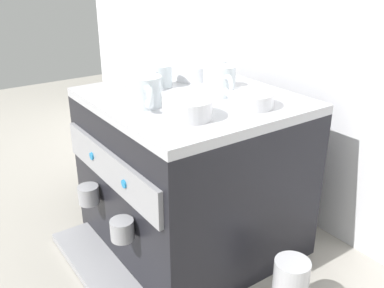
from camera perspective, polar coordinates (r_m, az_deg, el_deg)
name	(u,v)px	position (r m, az deg, el deg)	size (l,w,h in m)	color
ground_plane	(192,237)	(1.32, 0.00, -12.16)	(4.00, 4.00, 0.00)	#9E998E
tiled_backsplash_wall	(293,44)	(1.34, 13.24, 12.80)	(2.80, 0.03, 1.07)	silver
espresso_machine	(191,172)	(1.21, -0.18, -3.76)	(0.52, 0.59, 0.44)	black
ceramic_cup_0	(223,81)	(1.12, 4.10, 8.26)	(0.11, 0.07, 0.08)	silver
ceramic_cup_1	(216,74)	(1.19, 3.20, 9.19)	(0.10, 0.06, 0.08)	silver
ceramic_cup_2	(160,76)	(1.21, -4.22, 8.95)	(0.07, 0.09, 0.06)	silver
ceramic_cup_3	(144,91)	(1.04, -6.35, 6.94)	(0.12, 0.08, 0.07)	silver
ceramic_bowl_0	(188,109)	(0.96, -0.57, 4.66)	(0.11, 0.11, 0.04)	white
ceramic_bowl_1	(128,87)	(1.15, -8.51, 7.43)	(0.11, 0.11, 0.04)	white
ceramic_bowl_2	(251,100)	(1.05, 7.78, 5.81)	(0.11, 0.11, 0.03)	white
ceramic_bowl_3	(193,72)	(1.29, 0.11, 9.46)	(0.11, 0.11, 0.04)	white
coffee_grinder	(126,133)	(1.57, -8.67, 1.47)	(0.19, 0.19, 0.41)	black
milk_pitcher	(290,286)	(1.08, 12.87, -17.88)	(0.08, 0.08, 0.14)	#B7B7BC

